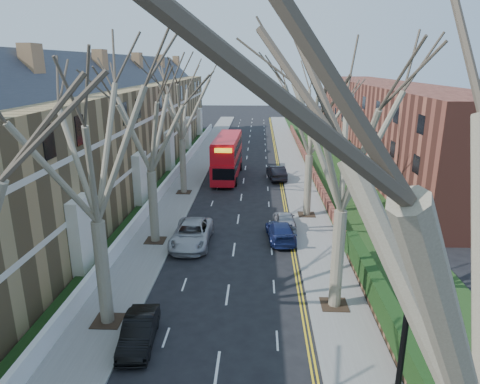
# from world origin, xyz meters

# --- Properties ---
(pavement_left) EXTENTS (3.00, 102.00, 0.12)m
(pavement_left) POSITION_xyz_m (-6.00, 39.00, 0.06)
(pavement_left) COLOR slate
(pavement_left) RESTS_ON ground
(pavement_right) EXTENTS (3.00, 102.00, 0.12)m
(pavement_right) POSITION_xyz_m (6.00, 39.00, 0.06)
(pavement_right) COLOR slate
(pavement_right) RESTS_ON ground
(terrace_left) EXTENTS (9.70, 78.00, 13.60)m
(terrace_left) POSITION_xyz_m (-13.65, 31.00, 5.53)
(terrace_left) COLOR #997C4E
(terrace_left) RESTS_ON ground
(flats_right) EXTENTS (13.97, 54.00, 10.00)m
(flats_right) POSITION_xyz_m (17.46, 43.00, 4.98)
(flats_right) COLOR brown
(flats_right) RESTS_ON ground
(wall_hedge_right) EXTENTS (0.70, 24.00, 1.80)m
(wall_hedge_right) POSITION_xyz_m (7.70, 2.00, 1.12)
(wall_hedge_right) COLOR #4F3621
(wall_hedge_right) RESTS_ON ground
(front_wall_left) EXTENTS (0.30, 78.00, 1.00)m
(front_wall_left) POSITION_xyz_m (-7.65, 31.00, 0.62)
(front_wall_left) COLOR white
(front_wall_left) RESTS_ON ground
(grass_verge_right) EXTENTS (6.00, 102.00, 0.06)m
(grass_verge_right) POSITION_xyz_m (10.50, 39.00, 0.15)
(grass_verge_right) COLOR #1D3814
(grass_verge_right) RESTS_ON ground
(tree_left_mid) EXTENTS (10.50, 10.50, 14.71)m
(tree_left_mid) POSITION_xyz_m (-5.70, 6.00, 9.56)
(tree_left_mid) COLOR #756953
(tree_left_mid) RESTS_ON ground
(tree_left_far) EXTENTS (10.15, 10.15, 14.22)m
(tree_left_far) POSITION_xyz_m (-5.70, 16.00, 9.24)
(tree_left_far) COLOR #756953
(tree_left_far) RESTS_ON ground
(tree_left_dist) EXTENTS (10.50, 10.50, 14.71)m
(tree_left_dist) POSITION_xyz_m (-5.70, 28.00, 9.56)
(tree_left_dist) COLOR #756953
(tree_left_dist) RESTS_ON ground
(tree_right_mid) EXTENTS (10.50, 10.50, 14.71)m
(tree_right_mid) POSITION_xyz_m (5.70, 8.00, 9.56)
(tree_right_mid) COLOR #756953
(tree_right_mid) RESTS_ON ground
(tree_right_far) EXTENTS (10.15, 10.15, 14.22)m
(tree_right_far) POSITION_xyz_m (5.70, 22.00, 9.24)
(tree_right_far) COLOR #756953
(tree_right_far) RESTS_ON ground
(double_decker_bus) EXTENTS (3.00, 10.88, 4.53)m
(double_decker_bus) POSITION_xyz_m (-1.86, 34.38, 2.22)
(double_decker_bus) COLOR red
(double_decker_bus) RESTS_ON ground
(car_left_mid) EXTENTS (1.64, 3.98, 1.28)m
(car_left_mid) POSITION_xyz_m (-3.70, 4.48, 0.64)
(car_left_mid) COLOR black
(car_left_mid) RESTS_ON ground
(car_left_far) EXTENTS (2.64, 5.65, 1.57)m
(car_left_far) POSITION_xyz_m (-3.02, 15.77, 0.78)
(car_left_far) COLOR #A5A6AB
(car_left_far) RESTS_ON ground
(car_right_near) EXTENTS (2.27, 4.74, 1.33)m
(car_right_near) POSITION_xyz_m (3.28, 16.87, 0.67)
(car_right_near) COLOR #172151
(car_right_near) RESTS_ON ground
(car_right_mid) EXTENTS (1.74, 4.07, 1.37)m
(car_right_mid) POSITION_xyz_m (3.70, 19.08, 0.68)
(car_right_mid) COLOR #95969D
(car_right_mid) RESTS_ON ground
(car_right_far) EXTENTS (2.25, 4.87, 1.55)m
(car_right_far) POSITION_xyz_m (3.60, 33.84, 0.77)
(car_right_far) COLOR black
(car_right_far) RESTS_ON ground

